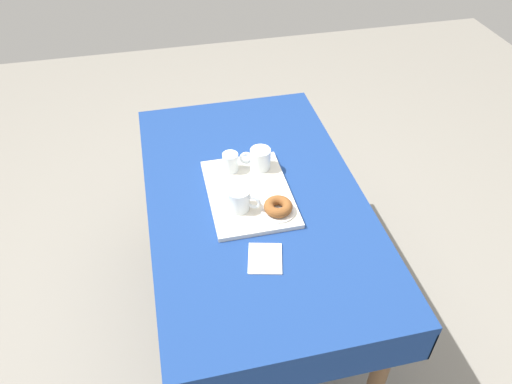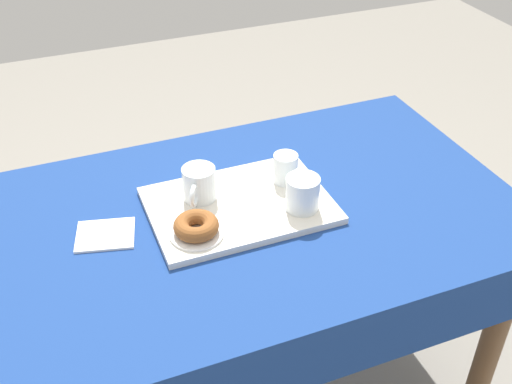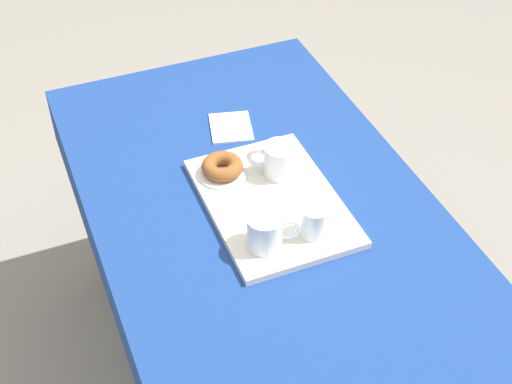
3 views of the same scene
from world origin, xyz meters
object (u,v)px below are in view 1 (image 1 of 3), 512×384
object	(u,v)px
water_glass_near	(230,163)
donut_plate_left	(278,211)
paper_napkin	(265,258)
dining_table	(255,214)
tea_mug_left	(239,200)
tea_mug_right	(260,159)
sugar_donut_left	(278,207)
serving_tray	(249,193)

from	to	relation	value
water_glass_near	donut_plate_left	world-z (taller)	water_glass_near
water_glass_near	paper_napkin	world-z (taller)	water_glass_near
dining_table	donut_plate_left	xyz separation A→B (m)	(0.13, 0.06, 0.12)
tea_mug_left	paper_napkin	world-z (taller)	tea_mug_left
dining_table	tea_mug_right	xyz separation A→B (m)	(-0.14, 0.05, 0.16)
donut_plate_left	sugar_donut_left	size ratio (longest dim) A/B	1.21
serving_tray	tea_mug_right	size ratio (longest dim) A/B	3.57
tea_mug_right	water_glass_near	world-z (taller)	tea_mug_right
tea_mug_left	tea_mug_right	world-z (taller)	same
tea_mug_right	donut_plate_left	distance (m)	0.27
paper_napkin	sugar_donut_left	bearing A→B (deg)	153.92
sugar_donut_left	paper_napkin	xyz separation A→B (m)	(0.20, -0.10, -0.04)
sugar_donut_left	paper_napkin	world-z (taller)	sugar_donut_left
serving_tray	donut_plate_left	size ratio (longest dim) A/B	3.49
sugar_donut_left	tea_mug_right	bearing A→B (deg)	-178.80
water_glass_near	paper_napkin	size ratio (longest dim) A/B	0.58
tea_mug_right	donut_plate_left	size ratio (longest dim) A/B	0.98
water_glass_near	donut_plate_left	bearing A→B (deg)	24.03
water_glass_near	sugar_donut_left	world-z (taller)	water_glass_near
water_glass_near	tea_mug_left	bearing A→B (deg)	-2.42
dining_table	tea_mug_right	bearing A→B (deg)	159.80
dining_table	serving_tray	world-z (taller)	serving_tray
dining_table	paper_napkin	bearing A→B (deg)	-6.69
dining_table	sugar_donut_left	world-z (taller)	sugar_donut_left
paper_napkin	donut_plate_left	bearing A→B (deg)	153.92
dining_table	sugar_donut_left	xyz separation A→B (m)	(0.13, 0.06, 0.15)
dining_table	tea_mug_right	distance (m)	0.22
tea_mug_right	water_glass_near	distance (m)	0.12
dining_table	tea_mug_right	world-z (taller)	tea_mug_right
tea_mug_left	tea_mug_right	size ratio (longest dim) A/B	0.94
tea_mug_left	tea_mug_right	distance (m)	0.26
water_glass_near	donut_plate_left	xyz separation A→B (m)	(0.28, 0.12, -0.03)
serving_tray	water_glass_near	size ratio (longest dim) A/B	5.68
sugar_donut_left	water_glass_near	bearing A→B (deg)	-155.97
donut_plate_left	sugar_donut_left	world-z (taller)	sugar_donut_left
tea_mug_right	dining_table	bearing A→B (deg)	-20.20
tea_mug_right	sugar_donut_left	size ratio (longest dim) A/B	1.18
tea_mug_right	sugar_donut_left	distance (m)	0.27
serving_tray	paper_napkin	world-z (taller)	serving_tray
paper_napkin	tea_mug_right	bearing A→B (deg)	169.05
paper_napkin	water_glass_near	bearing A→B (deg)	-176.60
dining_table	water_glass_near	world-z (taller)	water_glass_near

